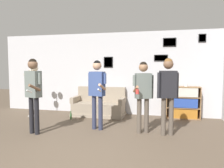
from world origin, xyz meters
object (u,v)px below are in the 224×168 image
at_px(couch, 99,106).
at_px(bottle_on_floor, 71,116).
at_px(floor_lamp, 31,77).
at_px(person_player_foreground_center, 97,87).
at_px(person_player_foreground_left, 33,88).
at_px(person_spectator_near_bookshelf, 168,88).
at_px(bookshelf, 183,103).
at_px(person_watcher_holding_cup, 143,89).
at_px(drinking_cup, 186,85).

height_order(couch, bottle_on_floor, couch).
xyz_separation_m(floor_lamp, person_player_foreground_center, (2.45, -0.91, -0.19)).
bearing_deg(person_player_foreground_left, couch, 68.16).
xyz_separation_m(couch, person_player_foreground_left, (-0.90, -2.25, 0.80)).
bearing_deg(person_spectator_near_bookshelf, floor_lamp, 166.70).
xyz_separation_m(bookshelf, person_spectator_near_bookshelf, (-0.48, -1.83, 0.61)).
height_order(person_player_foreground_left, person_spectator_near_bookshelf, person_spectator_near_bookshelf).
height_order(person_watcher_holding_cup, person_spectator_near_bookshelf, person_spectator_near_bookshelf).
relative_size(person_player_foreground_center, person_watcher_holding_cup, 1.02).
bearing_deg(person_watcher_holding_cup, bottle_on_floor, 158.83).
bearing_deg(couch, floor_lamp, -162.13).
relative_size(bookshelf, person_spectator_near_bookshelf, 0.56).
height_order(couch, drinking_cup, drinking_cup).
bearing_deg(drinking_cup, couch, -175.84).
bearing_deg(person_player_foreground_left, drinking_cup, 34.30).
relative_size(person_spectator_near_bookshelf, bottle_on_floor, 7.00).
height_order(person_player_foreground_left, person_watcher_holding_cup, person_player_foreground_left).
height_order(couch, person_player_foreground_center, person_player_foreground_center).
xyz_separation_m(bookshelf, person_watcher_holding_cup, (-1.04, -1.79, 0.56)).
bearing_deg(person_player_foreground_left, bottle_on_floor, 81.15).
distance_m(floor_lamp, bottle_on_floor, 1.79).
relative_size(person_player_foreground_left, person_watcher_holding_cup, 1.04).
xyz_separation_m(person_spectator_near_bookshelf, drinking_cup, (0.55, 1.83, -0.06)).
distance_m(couch, person_player_foreground_left, 2.55).
distance_m(person_spectator_near_bookshelf, bottle_on_floor, 3.10).
xyz_separation_m(floor_lamp, drinking_cup, (4.70, 0.85, -0.23)).
relative_size(couch, floor_lamp, 1.03).
xyz_separation_m(person_player_foreground_left, drinking_cup, (3.58, 2.44, -0.06)).
bearing_deg(person_player_foreground_left, floor_lamp, 124.98).
xyz_separation_m(person_player_foreground_left, person_watcher_holding_cup, (2.47, 0.66, -0.05)).
distance_m(person_watcher_holding_cup, drinking_cup, 2.11).
relative_size(bookshelf, person_player_foreground_center, 0.58).
height_order(bookshelf, person_player_foreground_center, person_player_foreground_center).
xyz_separation_m(bookshelf, person_player_foreground_center, (-2.18, -1.76, 0.59)).
bearing_deg(floor_lamp, bottle_on_floor, -3.19).
distance_m(bookshelf, person_watcher_holding_cup, 2.14).
height_order(floor_lamp, bottle_on_floor, floor_lamp).
distance_m(bookshelf, person_player_foreground_left, 4.32).
bearing_deg(bookshelf, person_spectator_near_bookshelf, -104.76).
distance_m(bookshelf, floor_lamp, 4.77).
height_order(bookshelf, person_watcher_holding_cup, person_watcher_holding_cup).
bearing_deg(person_watcher_holding_cup, bookshelf, 59.73).
xyz_separation_m(person_player_foreground_center, drinking_cup, (2.25, 1.76, -0.04)).
relative_size(person_player_foreground_left, person_spectator_near_bookshelf, 1.00).
distance_m(floor_lamp, drinking_cup, 4.78).
distance_m(couch, bookshelf, 2.62).
relative_size(person_watcher_holding_cup, person_spectator_near_bookshelf, 0.96).
height_order(person_watcher_holding_cup, drinking_cup, person_watcher_holding_cup).
bearing_deg(couch, person_player_foreground_center, -74.62).
distance_m(person_player_foreground_center, person_spectator_near_bookshelf, 1.70).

